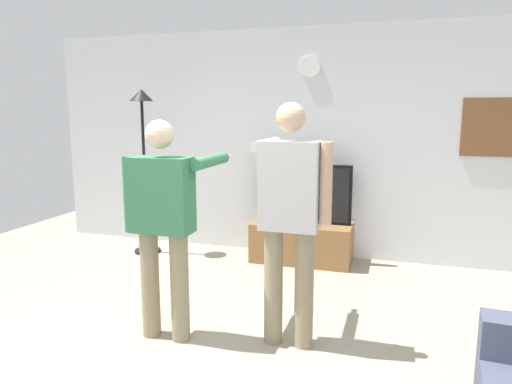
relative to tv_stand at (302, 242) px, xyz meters
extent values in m
plane|color=#9E937F|center=(-0.18, -2.60, -0.23)|extent=(8.40, 8.40, 0.00)
cube|color=silver|center=(-0.18, 0.35, 1.12)|extent=(6.40, 0.10, 2.70)
cube|color=olive|center=(0.00, 0.00, 0.00)|extent=(1.15, 0.53, 0.46)
sphere|color=black|center=(0.00, -0.28, 0.02)|extent=(0.04, 0.04, 0.04)
cube|color=black|center=(0.00, 0.05, 0.57)|extent=(1.11, 0.06, 0.68)
cube|color=black|center=(0.00, 0.02, 0.57)|extent=(1.05, 0.01, 0.62)
cylinder|color=white|center=(0.00, 0.29, 2.02)|extent=(0.24, 0.03, 0.24)
cube|color=brown|center=(1.95, 0.30, 1.34)|extent=(0.58, 0.04, 0.62)
cylinder|color=black|center=(-1.91, -0.22, -0.21)|extent=(0.32, 0.32, 0.03)
cylinder|color=black|center=(-1.91, -0.22, 0.71)|extent=(0.04, 0.04, 1.83)
cone|color=black|center=(-1.91, -0.22, 1.70)|extent=(0.28, 0.28, 0.14)
cylinder|color=gray|center=(-0.75, -2.15, 0.19)|extent=(0.14, 0.14, 0.85)
cylinder|color=gray|center=(-0.50, -2.15, 0.19)|extent=(0.14, 0.14, 0.85)
cube|color=#33724C|center=(-0.62, -2.15, 0.90)|extent=(0.46, 0.22, 0.56)
sphere|color=beige|center=(-0.62, -2.15, 1.34)|extent=(0.21, 0.21, 0.21)
cylinder|color=#33724C|center=(-0.90, -2.15, 0.89)|extent=(0.09, 0.09, 0.58)
cylinder|color=#33724C|center=(-0.35, -1.86, 1.13)|extent=(0.09, 0.58, 0.09)
cube|color=white|center=(-0.35, -1.54, 1.13)|extent=(0.04, 0.12, 0.04)
cylinder|color=gray|center=(0.19, -1.97, 0.22)|extent=(0.14, 0.14, 0.89)
cylinder|color=gray|center=(0.42, -1.97, 0.22)|extent=(0.14, 0.14, 0.89)
cube|color=#B7B7B7|center=(0.30, -1.97, 0.98)|extent=(0.43, 0.22, 0.64)
sphere|color=tan|center=(0.30, -1.97, 1.47)|extent=(0.21, 0.21, 0.21)
cylinder|color=#B7B7B7|center=(0.05, -1.68, 1.25)|extent=(0.09, 0.58, 0.09)
cube|color=white|center=(0.05, -1.36, 1.25)|extent=(0.04, 0.12, 0.04)
cylinder|color=tan|center=(0.56, -1.97, 1.01)|extent=(0.09, 0.09, 0.58)
camera|label=1|loc=(1.05, -5.17, 1.51)|focal=32.64mm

